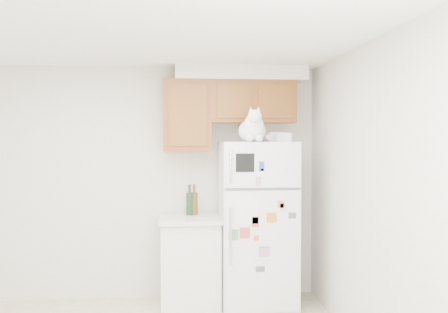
{
  "coord_description": "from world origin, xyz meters",
  "views": [
    {
      "loc": [
        0.33,
        -3.73,
        1.72
      ],
      "look_at": [
        0.87,
        1.55,
        1.55
      ],
      "focal_mm": 42.0,
      "sensor_mm": 36.0,
      "label": 1
    }
  ],
  "objects": [
    {
      "name": "storage_box_back",
      "position": [
        1.45,
        1.72,
        1.75
      ],
      "size": [
        0.18,
        0.13,
        0.1
      ],
      "primitive_type": "cube",
      "rotation": [
        0.0,
        0.0,
        -0.01
      ],
      "color": "white",
      "rests_on": "refrigerator"
    },
    {
      "name": "room_shell",
      "position": [
        0.12,
        0.24,
        1.67
      ],
      "size": [
        3.84,
        4.04,
        2.52
      ],
      "color": "beige",
      "rests_on": "ground_plane"
    },
    {
      "name": "storage_box_front",
      "position": [
        1.5,
        1.57,
        1.74
      ],
      "size": [
        0.18,
        0.15,
        0.09
      ],
      "primitive_type": "cube",
      "rotation": [
        0.0,
        0.0,
        -0.3
      ],
      "color": "white",
      "rests_on": "refrigerator"
    },
    {
      "name": "refrigerator",
      "position": [
        1.22,
        1.61,
        0.85
      ],
      "size": [
        0.76,
        0.78,
        1.7
      ],
      "color": "white",
      "rests_on": "ground_plane"
    },
    {
      "name": "bottle_amber",
      "position": [
        0.57,
        1.82,
        1.08
      ],
      "size": [
        0.08,
        0.08,
        0.33
      ],
      "primitive_type": null,
      "color": "#593814",
      "rests_on": "base_counter"
    },
    {
      "name": "bottle_green",
      "position": [
        0.52,
        1.8,
        1.08
      ],
      "size": [
        0.08,
        0.08,
        0.33
      ],
      "primitive_type": null,
      "color": "#19381E",
      "rests_on": "base_counter"
    },
    {
      "name": "cat",
      "position": [
        1.13,
        1.36,
        1.83
      ],
      "size": [
        0.33,
        0.48,
        0.34
      ],
      "color": "white",
      "rests_on": "refrigerator"
    },
    {
      "name": "base_counter",
      "position": [
        0.53,
        1.68,
        0.46
      ],
      "size": [
        0.64,
        0.64,
        0.92
      ],
      "color": "white",
      "rests_on": "ground_plane"
    }
  ]
}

